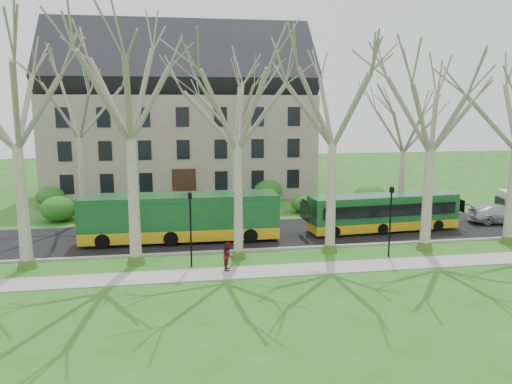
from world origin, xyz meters
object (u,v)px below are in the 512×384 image
pedestrian_b (228,256)px  bus_lead (181,217)px  bus_follow (383,212)px  sedan (502,214)px

pedestrian_b → bus_lead: bearing=31.9°
bus_follow → sedan: bearing=0.1°
bus_follow → pedestrian_b: bearing=-154.6°
sedan → pedestrian_b: 23.42m
bus_lead → sedan: 24.75m
bus_follow → sedan: size_ratio=2.19×
bus_lead → pedestrian_b: (2.54, -6.50, -0.84)m
bus_lead → bus_follow: bearing=2.4°
bus_lead → sedan: size_ratio=2.61×
bus_lead → pedestrian_b: bus_lead is taller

